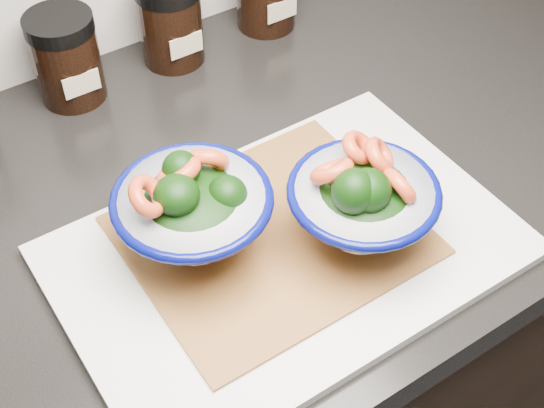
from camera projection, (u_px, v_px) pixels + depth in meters
countertop at (118, 249)px, 0.80m from camera, size 3.50×0.60×0.04m
cutting_board at (287, 251)px, 0.76m from camera, size 0.45×0.30×0.01m
bamboo_mat at (272, 235)px, 0.77m from camera, size 0.28×0.24×0.00m
bowl_left at (193, 212)px, 0.72m from camera, size 0.16×0.16×0.11m
bowl_right at (362, 203)px, 0.73m from camera, size 0.15×0.15×0.11m
spice_jar_c at (66, 58)px, 0.90m from camera, size 0.08×0.08×0.11m
spice_jar_d at (170, 21)px, 0.96m from camera, size 0.08×0.08×0.11m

